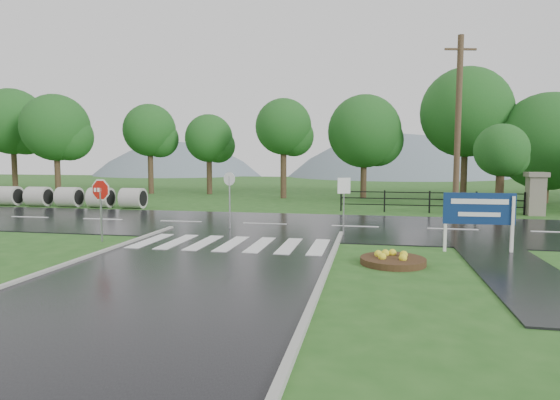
# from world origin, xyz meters

# --- Properties ---
(ground) EXTENTS (120.00, 120.00, 0.00)m
(ground) POSITION_xyz_m (0.00, 0.00, 0.00)
(ground) COLOR #25561C
(ground) RESTS_ON ground
(main_road) EXTENTS (90.00, 8.00, 0.04)m
(main_road) POSITION_xyz_m (0.00, 10.00, 0.00)
(main_road) COLOR black
(main_road) RESTS_ON ground
(walkway) EXTENTS (2.20, 11.00, 0.04)m
(walkway) POSITION_xyz_m (8.50, 4.00, 0.00)
(walkway) COLOR black
(walkway) RESTS_ON ground
(crosswalk) EXTENTS (6.50, 2.80, 0.02)m
(crosswalk) POSITION_xyz_m (0.00, 5.00, 0.06)
(crosswalk) COLOR silver
(crosswalk) RESTS_ON ground
(curb_right) EXTENTS (0.15, 24.00, 0.12)m
(curb_right) POSITION_xyz_m (3.55, -4.00, 0.00)
(curb_right) COLOR #A3A39B
(curb_right) RESTS_ON ground
(pillar_west) EXTENTS (1.00, 1.00, 2.24)m
(pillar_west) POSITION_xyz_m (13.00, 16.00, 1.18)
(pillar_west) COLOR gray
(pillar_west) RESTS_ON ground
(fence_west) EXTENTS (9.58, 0.08, 1.20)m
(fence_west) POSITION_xyz_m (7.75, 16.00, 0.72)
(fence_west) COLOR black
(fence_west) RESTS_ON ground
(hills) EXTENTS (102.00, 48.00, 48.00)m
(hills) POSITION_xyz_m (3.49, 65.00, -15.54)
(hills) COLOR slate
(hills) RESTS_ON ground
(treeline) EXTENTS (83.20, 5.20, 10.00)m
(treeline) POSITION_xyz_m (1.00, 24.00, 0.00)
(treeline) COLOR #184D1A
(treeline) RESTS_ON ground
(culvert_pipes) EXTENTS (9.70, 1.20, 1.20)m
(culvert_pipes) POSITION_xyz_m (-13.32, 15.00, 0.60)
(culvert_pipes) COLOR #9E9B93
(culvert_pipes) RESTS_ON ground
(stop_sign) EXTENTS (1.05, 0.20, 2.39)m
(stop_sign) POSITION_xyz_m (-4.77, 4.78, 1.68)
(stop_sign) COLOR #939399
(stop_sign) RESTS_ON ground
(estate_billboard) EXTENTS (2.17, 0.13, 1.90)m
(estate_billboard) POSITION_xyz_m (8.02, 5.36, 1.31)
(estate_billboard) COLOR silver
(estate_billboard) RESTS_ON ground
(flower_bed) EXTENTS (1.83, 1.83, 0.37)m
(flower_bed) POSITION_xyz_m (5.31, 3.17, 0.14)
(flower_bed) COLOR #332111
(flower_bed) RESTS_ON ground
(reg_sign_small) EXTENTS (0.48, 0.16, 2.23)m
(reg_sign_small) POSITION_xyz_m (3.64, 7.76, 1.57)
(reg_sign_small) COLOR #939399
(reg_sign_small) RESTS_ON ground
(reg_sign_round) EXTENTS (0.54, 0.19, 2.40)m
(reg_sign_round) POSITION_xyz_m (-1.11, 8.37, 1.50)
(reg_sign_round) COLOR #939399
(reg_sign_round) RESTS_ON ground
(utility_pole_east) EXTENTS (1.62, 0.47, 9.20)m
(utility_pole_east) POSITION_xyz_m (8.99, 15.50, 4.68)
(utility_pole_east) COLOR #473523
(utility_pole_east) RESTS_ON ground
(entrance_tree_left) EXTENTS (2.89, 2.89, 4.85)m
(entrance_tree_left) POSITION_xyz_m (11.63, 17.50, 3.36)
(entrance_tree_left) COLOR #3D2B1C
(entrance_tree_left) RESTS_ON ground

